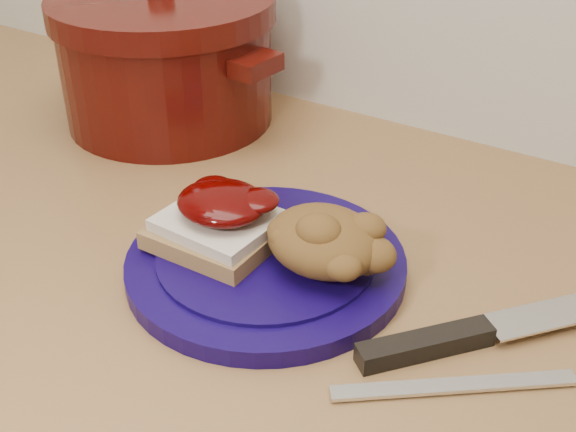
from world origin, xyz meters
The scene contains 7 objects.
plate centered at (0.03, 1.46, 0.91)m, with size 0.24×0.24×0.02m, color #0F043D.
sandwich centered at (-0.01, 1.45, 0.94)m, with size 0.10×0.09×0.05m.
stuffing_mound centered at (0.08, 1.47, 0.94)m, with size 0.10×0.09×0.05m, color brown.
chef_knife centered at (0.22, 1.46, 0.91)m, with size 0.20×0.24×0.02m.
butter_knife centered at (0.22, 1.41, 0.90)m, with size 0.18×0.01×0.00m, color silver.
dutch_oven centered at (-0.25, 1.66, 0.98)m, with size 0.32×0.29×0.17m.
pepper_grinder centered at (-0.29, 1.70, 0.96)m, with size 0.06×0.06×0.11m.
Camera 1 is at (0.32, 1.04, 1.28)m, focal length 45.00 mm.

